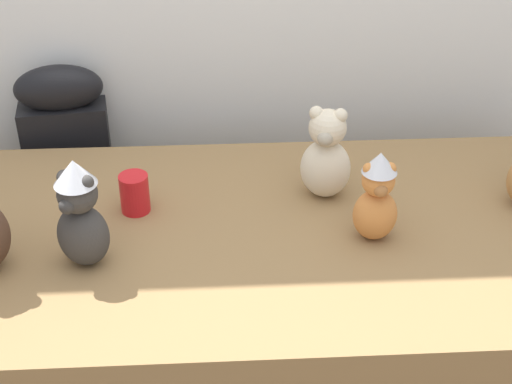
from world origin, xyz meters
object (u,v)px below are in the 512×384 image
(display_table, at_px, (256,329))
(teddy_bear_charcoal, at_px, (80,215))
(teddy_bear_ginger, at_px, (377,197))
(teddy_bear_cream, at_px, (326,156))
(instrument_case, at_px, (74,189))
(party_cup_red, at_px, (135,193))

(display_table, xyz_separation_m, teddy_bear_charcoal, (-0.43, -0.11, 0.49))
(teddy_bear_charcoal, xyz_separation_m, teddy_bear_ginger, (0.73, 0.06, -0.02))
(teddy_bear_cream, xyz_separation_m, teddy_bear_ginger, (0.10, -0.21, -0.00))
(display_table, height_order, instrument_case, instrument_case)
(teddy_bear_ginger, distance_m, party_cup_red, 0.65)
(teddy_bear_cream, distance_m, party_cup_red, 0.53)
(teddy_bear_charcoal, relative_size, party_cup_red, 2.66)
(display_table, height_order, teddy_bear_charcoal, teddy_bear_charcoal)
(display_table, height_order, teddy_bear_cream, teddy_bear_cream)
(instrument_case, distance_m, party_cup_red, 0.63)
(teddy_bear_ginger, relative_size, party_cup_red, 2.30)
(teddy_bear_ginger, height_order, party_cup_red, teddy_bear_ginger)
(teddy_bear_cream, bearing_deg, teddy_bear_charcoal, -140.56)
(display_table, bearing_deg, teddy_bear_ginger, -8.84)
(display_table, distance_m, teddy_bear_charcoal, 0.66)
(display_table, relative_size, party_cup_red, 17.93)
(display_table, bearing_deg, instrument_case, 134.60)
(teddy_bear_cream, bearing_deg, teddy_bear_ginger, -48.42)
(party_cup_red, bearing_deg, teddy_bear_cream, 5.41)
(instrument_case, height_order, party_cup_red, instrument_case)
(display_table, bearing_deg, party_cup_red, 160.76)
(teddy_bear_ginger, xyz_separation_m, party_cup_red, (-0.63, 0.16, -0.07))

